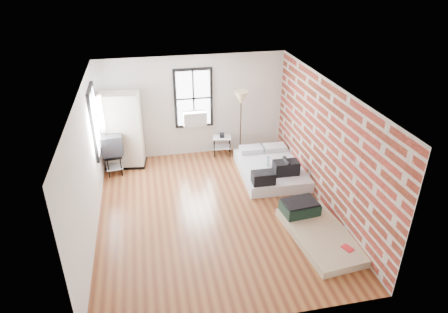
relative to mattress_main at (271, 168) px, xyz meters
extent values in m
plane|color=#5C2B18|center=(-1.74, -1.34, -0.19)|extent=(6.00, 6.00, 0.00)
cube|color=silver|center=(-1.74, 1.66, 1.21)|extent=(5.00, 0.01, 2.80)
cube|color=silver|center=(-1.74, -4.34, 1.21)|extent=(5.00, 0.01, 2.80)
cube|color=silver|center=(-4.24, -1.34, 1.21)|extent=(0.01, 6.00, 2.80)
cube|color=maroon|center=(0.76, -1.34, 1.21)|extent=(0.02, 6.00, 2.80)
cube|color=white|center=(-1.74, -1.34, 2.61)|extent=(5.00, 6.00, 0.01)
cube|color=white|center=(-1.74, 1.61, 1.46)|extent=(0.90, 0.02, 1.50)
cube|color=black|center=(-2.23, 1.63, 1.46)|extent=(0.07, 0.08, 1.64)
cube|color=black|center=(-1.26, 1.63, 1.46)|extent=(0.07, 0.08, 1.64)
cube|color=black|center=(-1.74, 1.63, 2.25)|extent=(0.90, 0.08, 0.07)
cube|color=black|center=(-1.74, 1.63, 0.68)|extent=(0.90, 0.08, 0.07)
cube|color=black|center=(-1.74, 1.60, 1.46)|extent=(0.04, 0.02, 1.50)
cube|color=black|center=(-1.74, 1.60, 1.46)|extent=(0.90, 0.02, 0.04)
cube|color=silver|center=(-1.74, 1.49, 0.93)|extent=(0.62, 0.30, 0.40)
cube|color=white|center=(-4.19, 0.46, 1.46)|extent=(0.02, 0.90, 1.50)
cube|color=black|center=(-4.21, -0.02, 1.46)|extent=(0.08, 0.07, 1.64)
cube|color=black|center=(-4.21, 0.95, 1.46)|extent=(0.08, 0.07, 1.64)
cube|color=black|center=(-4.21, 0.46, 2.25)|extent=(0.08, 0.90, 0.07)
cube|color=black|center=(-4.21, 0.46, 0.68)|extent=(0.08, 0.90, 0.07)
cube|color=black|center=(-4.18, 0.46, 1.46)|extent=(0.02, 0.04, 1.50)
cube|color=black|center=(-4.18, 0.46, 1.46)|extent=(0.02, 0.90, 0.04)
cube|color=white|center=(0.01, 0.03, -0.05)|extent=(1.60, 2.14, 0.28)
cube|color=white|center=(-0.31, 0.87, 0.16)|extent=(0.62, 0.40, 0.13)
cube|color=white|center=(0.36, 0.85, 0.16)|extent=(0.62, 0.40, 0.13)
cube|color=black|center=(0.22, -0.48, 0.26)|extent=(0.62, 0.37, 0.33)
cylinder|color=black|center=(0.22, -0.48, 0.45)|extent=(0.10, 0.39, 0.09)
cube|color=black|center=(-0.46, -0.80, 0.24)|extent=(0.54, 0.35, 0.29)
cylinder|color=#C3E8FB|center=(-0.11, -0.03, 0.21)|extent=(0.08, 0.08, 0.24)
cylinder|color=#1848AE|center=(-0.11, -0.03, 0.35)|extent=(0.04, 0.04, 0.03)
cube|color=#C2B38C|center=(0.21, -2.68, -0.10)|extent=(1.28, 2.15, 0.16)
cube|color=black|center=(0.02, -1.94, 0.09)|extent=(0.80, 0.61, 0.24)
cube|color=black|center=(0.02, -1.94, 0.23)|extent=(0.76, 0.57, 0.04)
cube|color=red|center=(0.48, -3.25, -0.01)|extent=(0.22, 0.25, 0.03)
cube|color=black|center=(-3.67, 1.31, -0.16)|extent=(1.09, 0.72, 0.06)
cube|color=beige|center=(-3.67, 1.31, 0.86)|extent=(1.05, 0.67, 1.97)
cylinder|color=black|center=(-1.25, 1.25, 0.09)|extent=(0.02, 0.02, 0.54)
cylinder|color=black|center=(-0.82, 1.18, 0.09)|extent=(0.02, 0.02, 0.54)
cylinder|color=black|center=(-1.21, 1.58, 0.09)|extent=(0.02, 0.02, 0.54)
cylinder|color=black|center=(-0.78, 1.52, 0.09)|extent=(0.02, 0.02, 0.54)
cube|color=silver|center=(-1.01, 1.38, 0.36)|extent=(0.54, 0.46, 0.02)
cube|color=silver|center=(-1.01, 1.38, 0.06)|extent=(0.52, 0.44, 0.02)
cube|color=black|center=(-1.01, 1.38, 0.42)|extent=(0.14, 0.19, 0.10)
cylinder|color=black|center=(-0.50, 1.31, -0.17)|extent=(0.27, 0.27, 0.03)
cylinder|color=black|center=(-0.50, 1.31, 0.65)|extent=(0.03, 0.03, 1.61)
cone|color=tan|center=(-0.50, 1.31, 1.50)|extent=(0.40, 0.40, 0.36)
cylinder|color=black|center=(-4.09, 0.69, 0.08)|extent=(0.03, 0.03, 0.53)
cylinder|color=black|center=(-3.78, 0.72, 0.08)|extent=(0.03, 0.03, 0.53)
cylinder|color=black|center=(-4.15, 1.32, 0.08)|extent=(0.03, 0.03, 0.53)
cylinder|color=black|center=(-3.84, 1.35, 0.08)|extent=(0.03, 0.03, 0.53)
cube|color=black|center=(-3.96, 1.02, 0.34)|extent=(0.49, 0.80, 0.03)
cube|color=silver|center=(-3.96, 1.02, 0.03)|extent=(0.47, 0.77, 0.02)
cube|color=black|center=(-3.96, 1.02, 0.62)|extent=(0.58, 0.66, 0.53)
cube|color=black|center=(-3.70, 1.05, 0.62)|extent=(0.07, 0.51, 0.42)
camera|label=1|loc=(-3.00, -8.54, 5.01)|focal=32.00mm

